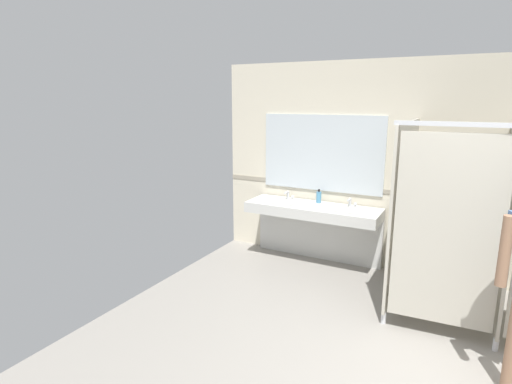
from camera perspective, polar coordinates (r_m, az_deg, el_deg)
wall_back at (r=5.51m, az=30.27°, el=1.99°), size 7.05×0.12×2.72m
wall_back_tile_band at (r=5.50m, az=29.93°, el=-1.27°), size 7.05×0.01×0.06m
vanity_counter at (r=5.71m, az=8.12°, el=-3.76°), size 1.81×0.57×0.94m
mirror_panel at (r=5.72m, az=9.12°, el=5.35°), size 1.71×0.02×1.04m
soap_dispenser at (r=5.70m, az=8.71°, el=-0.68°), size 0.07×0.07×0.19m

